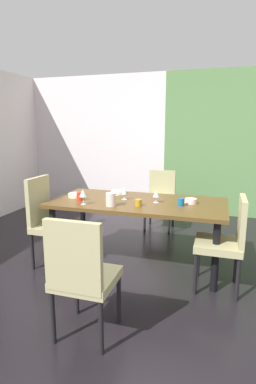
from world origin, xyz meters
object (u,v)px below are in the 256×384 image
object	(u,v)px
chair_head_far	(161,196)
wine_glass_rear	(156,194)
serving_bowl_center	(76,195)
serving_bowl_west	(191,201)
cup_north	(138,203)
cup_south	(80,196)
dining_table	(138,208)
chair_head_near	(82,273)
chair_left_near	(48,218)
cup_near_window	(181,202)
pitcher_near_shelf	(111,199)
chair_right_near	(227,238)
wine_glass_left	(124,191)
wine_glass_east	(83,193)
serving_bowl_front	(119,192)

from	to	relation	value
chair_head_far	wine_glass_rear	size ratio (longest dim) A/B	6.68
serving_bowl_center	serving_bowl_west	world-z (taller)	serving_bowl_west
cup_north	cup_south	bearing A→B (deg)	175.99
cup_north	cup_south	distance (m)	0.71
dining_table	serving_bowl_center	size ratio (longest dim) A/B	10.56
chair_head_near	serving_bowl_west	size ratio (longest dim) A/B	7.37
dining_table	chair_left_near	bearing A→B (deg)	-162.56
wine_glass_rear	cup_near_window	size ratio (longest dim) A/B	1.72
chair_head_far	chair_head_near	world-z (taller)	chair_head_near
chair_head_far	pitcher_near_shelf	xyz separation A→B (m)	(-0.21, -1.67, 0.31)
dining_table	chair_head_far	size ratio (longest dim) A/B	2.15
chair_right_near	serving_bowl_center	distance (m)	1.78
wine_glass_rear	cup_south	size ratio (longest dim) A/B	1.37
chair_head_near	cup_near_window	xyz separation A→B (m)	(0.54, 1.32, 0.26)
chair_head_far	chair_left_near	distance (m)	1.95
wine_glass_rear	chair_head_near	bearing A→B (deg)	-100.46
wine_glass_left	pitcher_near_shelf	xyz separation A→B (m)	(-0.04, -0.32, -0.03)
chair_head_far	wine_glass_east	bearing A→B (deg)	72.85
chair_right_near	cup_south	world-z (taller)	chair_right_near
cup_south	chair_left_near	bearing A→B (deg)	-157.27
cup_south	pitcher_near_shelf	xyz separation A→B (m)	(0.43, -0.13, 0.02)
chair_head_far	serving_bowl_west	xyz separation A→B (m)	(0.59, -1.31, 0.26)
wine_glass_rear	pitcher_near_shelf	distance (m)	0.51
chair_head_near	wine_glass_east	distance (m)	1.21
chair_head_near	chair_head_far	bearing A→B (deg)	89.17
dining_table	wine_glass_east	xyz separation A→B (m)	(-0.53, -0.32, 0.20)
chair_right_near	cup_south	distance (m)	1.65
chair_head_far	serving_bowl_west	world-z (taller)	chair_head_far
chair_head_near	chair_left_near	size ratio (longest dim) A/B	0.94
serving_bowl_west	pitcher_near_shelf	xyz separation A→B (m)	(-0.80, -0.36, 0.04)
chair_head_far	cup_near_window	xyz separation A→B (m)	(0.50, -1.44, 0.28)
dining_table	wine_glass_left	distance (m)	0.25
chair_head_far	cup_south	size ratio (longest dim) A/B	9.18
wine_glass_east	serving_bowl_west	size ratio (longest dim) A/B	1.27
chair_left_near	cup_south	size ratio (longest dim) A/B	10.35
cup_north	cup_south	xyz separation A→B (m)	(-0.71, 0.05, 0.01)
chair_head_near	wine_glass_rear	world-z (taller)	chair_head_near
chair_head_far	wine_glass_rear	bearing A→B (deg)	98.76
chair_head_near	serving_bowl_center	size ratio (longest dim) A/B	5.21
wine_glass_left	serving_bowl_west	bearing A→B (deg)	3.10
serving_bowl_center	serving_bowl_front	distance (m)	0.54
wine_glass_rear	wine_glass_east	distance (m)	0.80
chair_head_far	cup_south	world-z (taller)	chair_head_far
serving_bowl_front	wine_glass_east	bearing A→B (deg)	-106.48
cup_south	chair_head_near	bearing A→B (deg)	-63.65
wine_glass_left	serving_bowl_center	size ratio (longest dim) A/B	0.78
chair_right_near	cup_near_window	xyz separation A→B (m)	(-0.48, 0.24, 0.27)
chair_right_near	chair_left_near	size ratio (longest dim) A/B	0.91
pitcher_near_shelf	cup_south	bearing A→B (deg)	163.67
chair_right_near	cup_near_window	size ratio (longest dim) A/B	11.84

